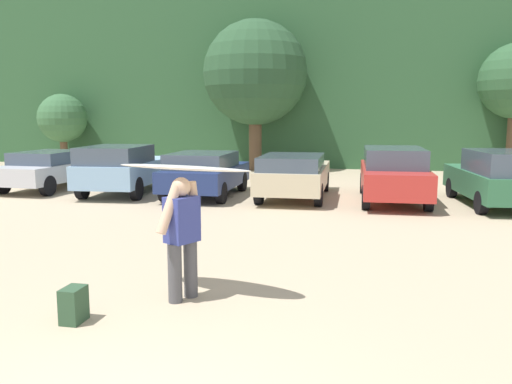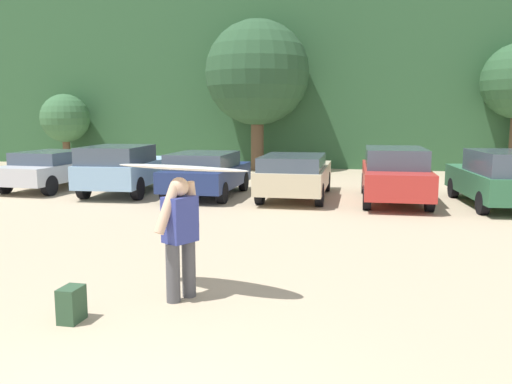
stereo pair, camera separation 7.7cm
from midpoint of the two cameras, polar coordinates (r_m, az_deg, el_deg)
hillside_ridge at (r=31.49m, az=8.63°, el=11.71°), size 108.00×12.00×8.90m
tree_right at (r=28.62m, az=-20.36°, el=7.48°), size 2.44×2.44×3.63m
tree_left at (r=24.67m, az=-0.17°, el=12.76°), size 4.79×4.79×6.88m
parked_car_silver at (r=19.66m, az=-21.57°, el=2.40°), size 2.03×4.24×1.33m
parked_car_sky_blue at (r=17.77m, az=-14.31°, el=2.56°), size 2.27×4.53×1.61m
parked_car_navy at (r=16.75m, az=-5.71°, el=2.12°), size 1.98×4.05×1.42m
parked_car_champagne at (r=16.35m, az=4.03°, el=1.98°), size 2.01×4.62×1.39m
parked_car_red at (r=16.20m, az=14.56°, el=2.00°), size 1.98×4.73×1.61m
parked_car_forest_green at (r=16.26m, az=24.88°, el=1.47°), size 2.38×4.53×1.62m
person_adult at (r=7.39m, az=-8.33°, el=-4.25°), size 0.51×0.77×1.74m
surfboard_white at (r=7.40m, az=-8.29°, el=2.62°), size 2.20×1.06×0.13m
backpack_dropped at (r=7.13m, az=-19.49°, el=-11.48°), size 0.24×0.34×0.45m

